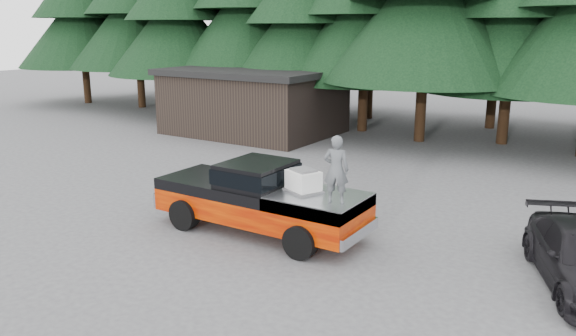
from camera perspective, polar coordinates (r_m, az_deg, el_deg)
The scene contains 6 objects.
ground at distance 14.86m, azimuth -2.52°, elevation -7.08°, with size 120.00×120.00×0.00m, color #47474A.
pickup_truck at distance 15.06m, azimuth -2.85°, elevation -4.10°, with size 6.00×2.04×1.33m, color #C94000, non-canonical shape.
truck_cab at distance 14.84m, azimuth -3.21°, elevation -0.51°, with size 1.66×1.90×0.59m, color black.
air_compressor at distance 14.12m, azimuth 1.58°, elevation -1.40°, with size 0.77×0.64×0.53m, color silver.
man_on_bed at distance 13.13m, azimuth 4.91°, elevation -0.15°, with size 0.60×0.39×1.63m, color #505457.
utility_building at distance 29.08m, azimuth -3.49°, elevation 6.85°, with size 8.40×6.40×3.30m.
Camera 1 is at (8.00, -11.30, 5.40)m, focal length 35.00 mm.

